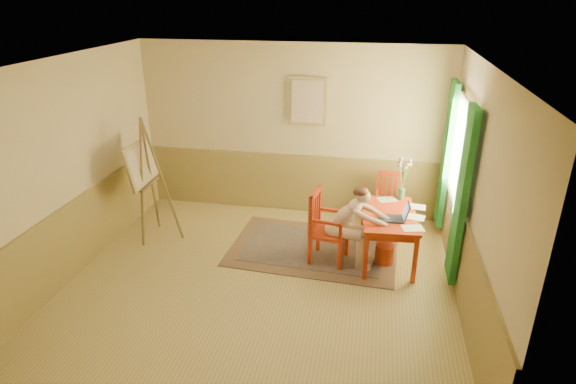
% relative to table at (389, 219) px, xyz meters
% --- Properties ---
extents(room, '(5.04, 4.54, 2.84)m').
position_rel_table_xyz_m(room, '(-1.60, -0.84, 0.77)').
color(room, tan).
rests_on(room, ground).
extents(wainscot, '(5.00, 4.50, 1.00)m').
position_rel_table_xyz_m(wainscot, '(-1.60, -0.04, -0.13)').
color(wainscot, '#A18A4B').
rests_on(wainscot, room).
extents(window, '(0.12, 2.01, 2.20)m').
position_rel_table_xyz_m(window, '(0.82, 0.26, 0.71)').
color(window, white).
rests_on(window, room).
extents(wall_portrait, '(0.60, 0.05, 0.76)m').
position_rel_table_xyz_m(wall_portrait, '(-1.35, 1.37, 1.27)').
color(wall_portrait, tan).
rests_on(wall_portrait, room).
extents(rug, '(2.49, 1.73, 0.02)m').
position_rel_table_xyz_m(rug, '(-1.04, 0.10, -0.62)').
color(rug, '#8C7251').
rests_on(rug, room).
extents(table, '(0.80, 1.25, 0.72)m').
position_rel_table_xyz_m(table, '(0.00, 0.00, 0.00)').
color(table, '#B12E0D').
rests_on(table, room).
extents(chair_left, '(0.54, 0.52, 1.03)m').
position_rel_table_xyz_m(chair_left, '(-0.84, -0.18, -0.11)').
color(chair_left, '#B12E0D').
rests_on(chair_left, room).
extents(chair_back, '(0.41, 0.43, 0.92)m').
position_rel_table_xyz_m(chair_back, '(0.01, 0.96, -0.17)').
color(chair_back, '#B12E0D').
rests_on(chair_back, room).
extents(figure, '(0.89, 0.44, 1.17)m').
position_rel_table_xyz_m(figure, '(-0.51, -0.22, 0.01)').
color(figure, beige).
rests_on(figure, room).
extents(laptop, '(0.42, 0.27, 0.24)m').
position_rel_table_xyz_m(laptop, '(0.08, -0.18, 0.14)').
color(laptop, '#1E2338').
rests_on(laptop, table).
extents(papers, '(0.70, 1.13, 0.00)m').
position_rel_table_xyz_m(papers, '(0.24, 0.07, 0.09)').
color(papers, white).
rests_on(papers, table).
extents(vase, '(0.22, 0.30, 0.61)m').
position_rel_table_xyz_m(vase, '(0.17, 0.55, 0.37)').
color(vase, '#3F724C').
rests_on(vase, table).
extents(wastebasket, '(0.34, 0.34, 0.28)m').
position_rel_table_xyz_m(wastebasket, '(-0.02, -0.10, -0.49)').
color(wastebasket, '#AB3917').
rests_on(wastebasket, room).
extents(easel, '(0.64, 0.84, 1.89)m').
position_rel_table_xyz_m(easel, '(-3.56, 0.04, 0.49)').
color(easel, olive).
rests_on(easel, room).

